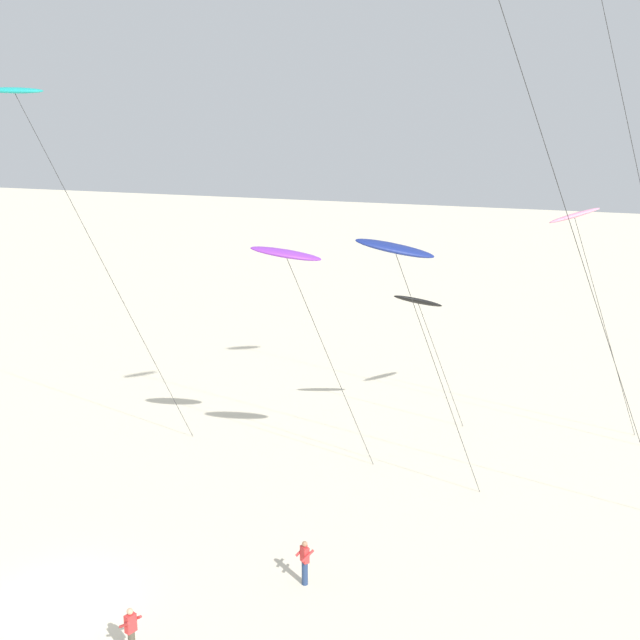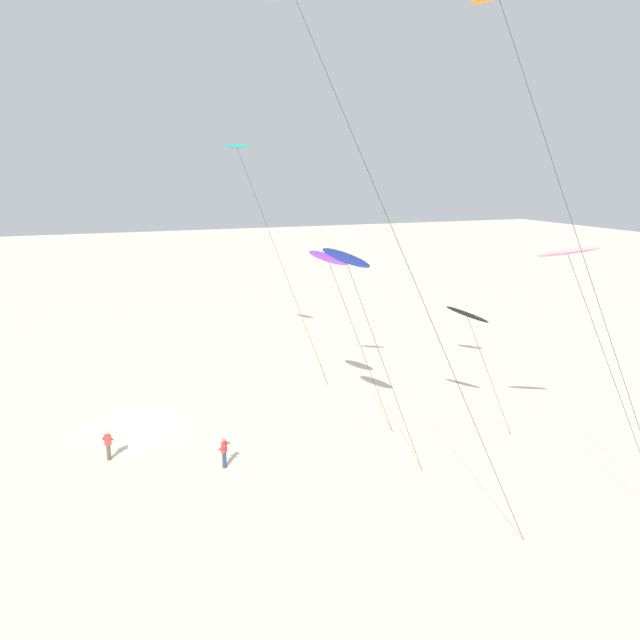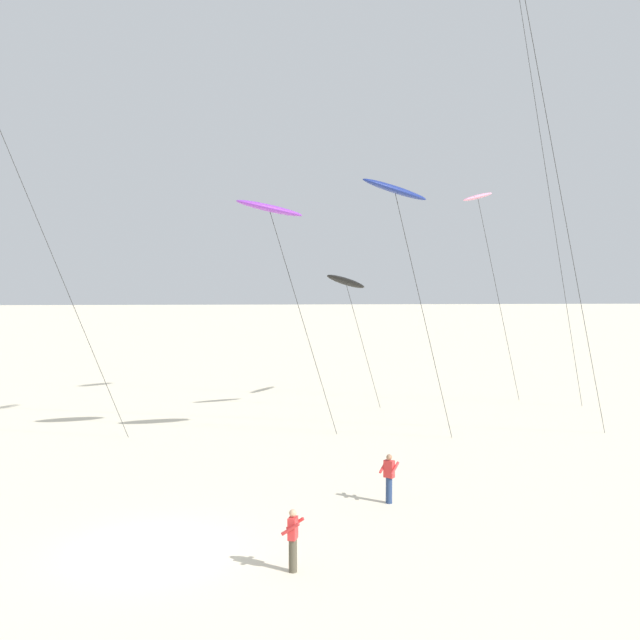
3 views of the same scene
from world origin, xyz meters
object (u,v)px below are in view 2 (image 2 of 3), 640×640
(kite_navy, at_px, (346,259))
(kite_flyer_nearest, at_px, (108,445))
(kite_orange, at_px, (501,2))
(kite_pink, at_px, (569,254))
(kite_flyer_middle, at_px, (224,452))
(kite_teal, at_px, (238,149))
(kite_black, at_px, (467,315))
(kite_purple, at_px, (328,258))

(kite_navy, distance_m, kite_flyer_nearest, 16.41)
(kite_orange, xyz_separation_m, kite_flyer_nearest, (-10.29, -16.59, -21.56))
(kite_pink, distance_m, kite_flyer_middle, 20.22)
(kite_teal, xyz_separation_m, kite_black, (15.53, 9.65, -9.80))
(kite_teal, bearing_deg, kite_purple, 10.91)
(kite_orange, distance_m, kite_flyer_middle, 25.17)
(kite_teal, distance_m, kite_flyer_nearest, 23.10)
(kite_flyer_nearest, distance_m, kite_flyer_middle, 6.54)
(kite_purple, xyz_separation_m, kite_flyer_middle, (4.10, -7.60, -9.44))
(kite_purple, height_order, kite_black, kite_purple)
(kite_orange, height_order, kite_pink, kite_orange)
(kite_purple, relative_size, kite_pink, 0.90)
(kite_black, distance_m, kite_flyer_nearest, 21.77)
(kite_flyer_middle, bearing_deg, kite_purple, 118.35)
(kite_flyer_middle, bearing_deg, kite_pink, 66.64)
(kite_teal, distance_m, kite_black, 20.74)
(kite_teal, relative_size, kite_flyer_nearest, 10.38)
(kite_black, bearing_deg, kite_flyer_nearest, -98.21)
(kite_purple, distance_m, kite_orange, 16.78)
(kite_black, height_order, kite_pink, kite_pink)
(kite_pink, relative_size, kite_flyer_nearest, 7.21)
(kite_pink, bearing_deg, kite_flyer_middle, -113.36)
(kite_pink, bearing_deg, kite_orange, -87.73)
(kite_teal, relative_size, kite_pink, 1.44)
(kite_orange, relative_size, kite_pink, 1.92)
(kite_teal, bearing_deg, kite_pink, 24.78)
(kite_black, bearing_deg, kite_teal, -148.13)
(kite_navy, distance_m, kite_black, 9.48)
(kite_navy, bearing_deg, kite_purple, 167.86)
(kite_navy, relative_size, kite_orange, 0.50)
(kite_navy, relative_size, kite_flyer_nearest, 6.97)
(kite_black, relative_size, kite_flyer_middle, 4.58)
(kite_teal, height_order, kite_navy, kite_teal)
(kite_flyer_nearest, bearing_deg, kite_pink, 64.79)
(kite_navy, bearing_deg, kite_pink, 58.22)
(kite_flyer_nearest, bearing_deg, kite_flyer_middle, 59.94)
(kite_black, xyz_separation_m, kite_pink, (7.12, 0.80, 4.43))
(kite_orange, bearing_deg, kite_flyer_middle, -122.71)
(kite_flyer_nearest, bearing_deg, kite_black, 81.79)
(kite_purple, xyz_separation_m, kite_navy, (5.16, -1.11, 0.69))
(kite_purple, bearing_deg, kite_black, 62.76)
(kite_teal, distance_m, kite_pink, 25.51)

